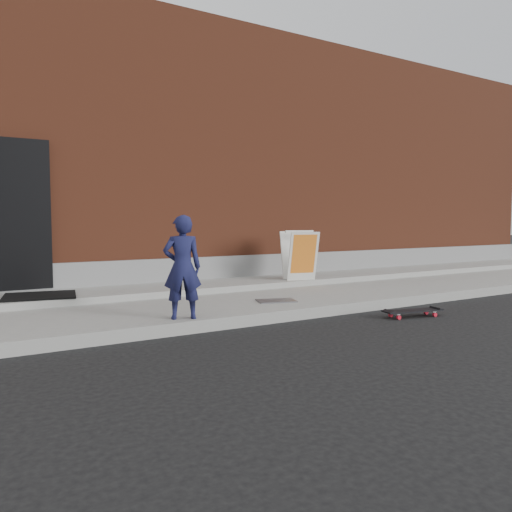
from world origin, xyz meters
TOP-DOWN VIEW (x-y plane):
  - ground at (0.00, 0.00)m, footprint 80.00×80.00m
  - sidewalk at (0.00, 1.50)m, footprint 20.00×3.00m
  - apron at (0.00, 2.40)m, footprint 20.00×1.20m
  - building at (-0.00, 6.99)m, footprint 20.00×8.10m
  - child at (-1.07, 0.20)m, footprint 0.52×0.42m
  - skateboard at (1.96, -0.61)m, footprint 0.86×0.38m
  - pizza_sign at (1.94, 1.98)m, footprint 0.67×0.74m
  - doormat at (-2.36, 2.22)m, footprint 1.06×0.92m
  - utility_plate at (0.58, 0.68)m, footprint 0.62×0.49m

SIDE VIEW (x-z plane):
  - ground at x=0.00m, z-range 0.00..0.00m
  - sidewalk at x=0.00m, z-range 0.00..0.15m
  - skateboard at x=1.96m, z-range 0.03..0.12m
  - utility_plate at x=0.58m, z-range 0.15..0.17m
  - apron at x=0.00m, z-range 0.15..0.25m
  - doormat at x=-2.36m, z-range 0.25..0.28m
  - pizza_sign at x=1.94m, z-range 0.25..1.14m
  - child at x=-1.07m, z-range 0.15..1.38m
  - building at x=0.00m, z-range 0.00..5.00m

